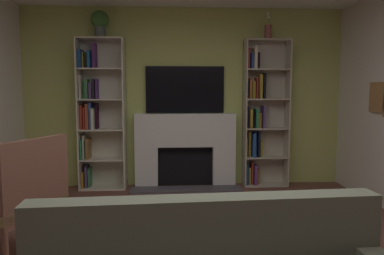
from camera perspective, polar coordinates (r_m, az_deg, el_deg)
wall_back_accent at (r=5.57m, az=-1.11°, el=4.56°), size 4.79×0.06×2.61m
fireplace at (r=5.50m, az=-1.03°, el=-3.18°), size 1.57×0.51×1.08m
tv at (r=5.51m, az=-1.09°, el=5.79°), size 1.14×0.06×0.68m
bookshelf_left at (r=5.53m, az=-14.27°, el=2.30°), size 0.65×0.32×2.14m
bookshelf_right at (r=5.62m, az=10.39°, el=1.83°), size 0.65×0.27×2.14m
potted_plant at (r=5.55m, az=-13.87°, el=15.36°), size 0.24×0.24×0.38m
vase_with_flowers at (r=5.63m, az=11.52°, el=14.27°), size 0.10×0.10×0.38m
armchair at (r=3.41m, az=-24.78°, el=-9.84°), size 0.82×0.87×1.04m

